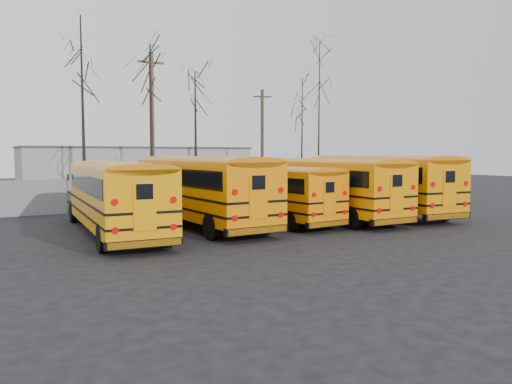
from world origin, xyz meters
TOP-DOWN VIEW (x-y plane):
  - ground at (0.00, 0.00)m, footprint 120.00×120.00m
  - fence at (0.00, 12.00)m, footprint 40.00×0.04m
  - distant_building at (2.00, 32.00)m, footprint 22.00×8.00m
  - bus_a at (-7.55, 2.93)m, footprint 3.28×11.43m
  - bus_b at (-3.40, 3.74)m, footprint 3.08×12.12m
  - bus_c at (0.19, 3.41)m, footprint 3.13×10.45m
  - bus_d at (3.45, 2.92)m, footprint 2.80×11.66m
  - bus_e at (7.12, 3.04)m, footprint 3.76×12.34m
  - utility_pole_left at (-1.82, 15.43)m, footprint 1.84×0.32m
  - utility_pole_right at (8.59, 18.14)m, footprint 1.51×0.62m
  - tree_2 at (-6.52, 14.67)m, footprint 0.26×0.26m
  - tree_3 at (-2.22, 14.37)m, footprint 0.26×0.26m
  - tree_4 at (2.16, 17.20)m, footprint 0.26×0.26m
  - tree_5 at (10.13, 14.56)m, footprint 0.26×0.26m
  - tree_6 at (13.20, 16.43)m, footprint 0.26×0.26m

SIDE VIEW (x-z plane):
  - ground at x=0.00m, z-range 0.00..0.00m
  - fence at x=0.00m, z-range 0.00..2.00m
  - bus_c at x=0.19m, z-range 0.25..3.13m
  - bus_a at x=-7.55m, z-range 0.27..3.43m
  - bus_d at x=3.45m, z-range 0.28..3.53m
  - bus_b at x=-3.40m, z-range 0.29..3.66m
  - bus_e at x=7.12m, z-range 0.29..3.70m
  - distant_building at x=2.00m, z-range 0.00..4.00m
  - utility_pole_right at x=8.59m, z-range 0.12..8.90m
  - tree_5 at x=10.13m, z-range 0.00..9.36m
  - tree_4 at x=2.16m, z-range 0.00..9.63m
  - utility_pole_left at x=-1.82m, z-range 0.14..10.47m
  - tree_3 at x=-2.22m, z-range 0.00..10.65m
  - tree_2 at x=-6.52m, z-range 0.00..12.00m
  - tree_6 at x=13.20m, z-range 0.00..12.75m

